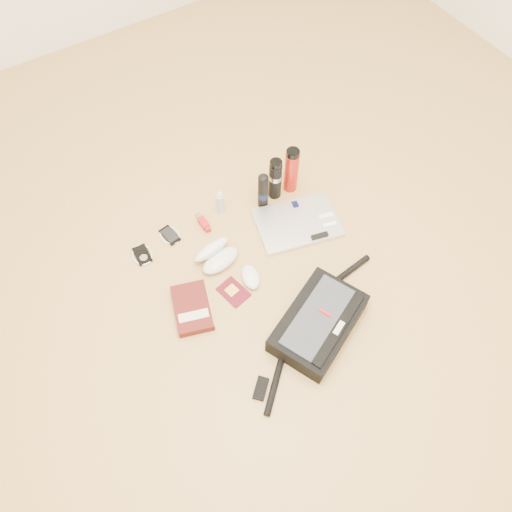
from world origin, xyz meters
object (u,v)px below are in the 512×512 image
object	(u,v)px
thermos_red	(291,170)
thermos_black	(275,179)
messenger_bag	(318,323)
book	(193,308)
laptop	(298,223)

from	to	relation	value
thermos_red	thermos_black	bearing A→B (deg)	177.98
messenger_bag	thermos_red	distance (m)	0.75
book	thermos_black	size ratio (longest dim) A/B	1.12
messenger_bag	thermos_red	world-z (taller)	thermos_red
laptop	thermos_black	xyz separation A→B (m)	(0.01, 0.21, 0.10)
book	messenger_bag	bearing A→B (deg)	-23.38
laptop	thermos_black	size ratio (longest dim) A/B	1.84
messenger_bag	thermos_red	size ratio (longest dim) A/B	3.02
laptop	book	distance (m)	0.63
laptop	messenger_bag	bearing A→B (deg)	-100.97
messenger_bag	thermos_black	bearing A→B (deg)	46.48
laptop	book	size ratio (longest dim) A/B	1.64
book	thermos_red	bearing A→B (deg)	42.76
messenger_bag	thermos_black	distance (m)	0.72
thermos_black	thermos_red	distance (m)	0.09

